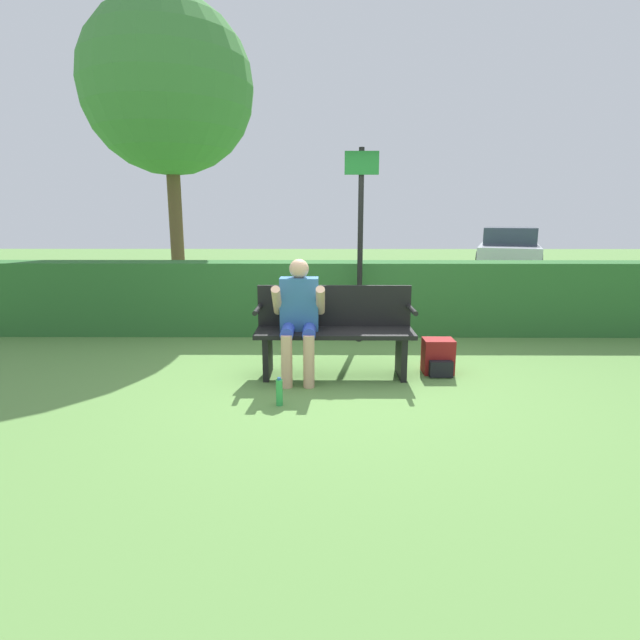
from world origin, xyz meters
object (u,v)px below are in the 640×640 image
(park_bench, at_px, (334,330))
(tree, at_px, (168,88))
(backpack, at_px, (438,357))
(person_seated, at_px, (299,313))
(parked_car, at_px, (509,249))
(water_bottle, at_px, (279,392))
(signpost, at_px, (360,232))

(park_bench, bearing_deg, tree, 126.50)
(backpack, bearing_deg, park_bench, -178.08)
(person_seated, relative_size, parked_car, 0.26)
(parked_car, xyz_separation_m, tree, (-8.37, -7.22, 3.06))
(person_seated, distance_m, water_bottle, 0.98)
(parked_car, bearing_deg, person_seated, 170.54)
(person_seated, bearing_deg, signpost, 64.65)
(backpack, height_order, signpost, signpost)
(signpost, bearing_deg, tree, 144.34)
(person_seated, xyz_separation_m, backpack, (1.47, 0.15, -0.51))
(person_seated, distance_m, tree, 5.25)
(park_bench, relative_size, backpack, 4.42)
(park_bench, bearing_deg, person_seated, -162.32)
(park_bench, distance_m, parked_car, 12.21)
(park_bench, height_order, person_seated, person_seated)
(water_bottle, xyz_separation_m, parked_car, (6.24, 11.67, 0.49))
(park_bench, height_order, backpack, park_bench)
(water_bottle, bearing_deg, park_bench, 60.56)
(park_bench, xyz_separation_m, person_seated, (-0.36, -0.12, 0.21))
(person_seated, height_order, water_bottle, person_seated)
(signpost, xyz_separation_m, parked_car, (5.37, 9.36, -0.84))
(signpost, relative_size, parked_car, 0.54)
(backpack, distance_m, tree, 6.22)
(tree, bearing_deg, person_seated, -58.31)
(park_bench, height_order, parked_car, parked_car)
(park_bench, relative_size, water_bottle, 6.33)
(parked_car, distance_m, tree, 11.46)
(tree, bearing_deg, parked_car, 40.77)
(water_bottle, distance_m, tree, 6.08)
(person_seated, distance_m, parked_car, 12.48)
(person_seated, xyz_separation_m, water_bottle, (-0.14, -0.78, -0.57))
(person_seated, height_order, signpost, signpost)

